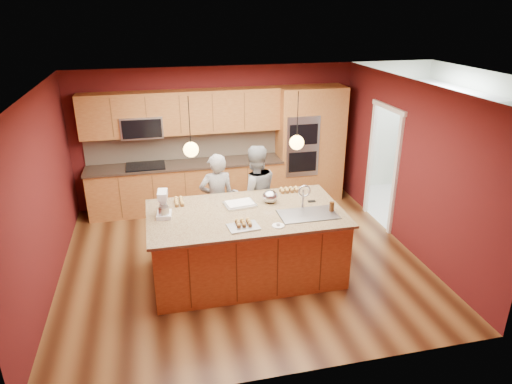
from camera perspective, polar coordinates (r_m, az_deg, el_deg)
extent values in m
plane|color=#402110|center=(7.33, -1.75, -8.45)|extent=(5.50, 5.50, 0.00)
plane|color=silver|center=(6.38, -2.04, 12.84)|extent=(5.50, 5.50, 0.00)
plane|color=#531415|center=(9.09, -5.00, 6.95)|extent=(5.50, 0.00, 5.50)
plane|color=#531415|center=(4.56, 4.36, -9.59)|extent=(5.50, 0.00, 5.50)
plane|color=#531415|center=(6.81, -25.21, -0.56)|extent=(0.00, 5.00, 5.00)
plane|color=#531415|center=(7.72, 18.59, 3.02)|extent=(0.00, 5.00, 5.00)
cube|color=#9C4E24|center=(9.03, -8.61, 0.64)|extent=(3.70, 0.60, 0.90)
cube|color=black|center=(8.86, -8.78, 3.41)|extent=(3.74, 0.64, 0.04)
cube|color=#C9B395|center=(9.05, -9.05, 5.83)|extent=(3.70, 0.03, 0.56)
cube|color=#9C4E24|center=(8.72, -9.23, 9.81)|extent=(3.70, 0.36, 0.80)
cube|color=black|center=(8.82, -13.64, 3.16)|extent=(0.72, 0.52, 0.03)
cube|color=#9FA2A5|center=(8.73, -14.08, 7.97)|extent=(0.76, 0.40, 0.40)
cube|color=#9C4E24|center=(9.21, 5.27, 5.87)|extent=(0.80, 0.60, 2.30)
cube|color=#9FA2A5|center=(8.93, 5.87, 5.63)|extent=(0.66, 0.04, 1.20)
cube|color=#9C4E24|center=(9.43, 9.05, 6.07)|extent=(0.50, 0.60, 2.30)
plane|color=silver|center=(9.60, 18.62, -1.89)|extent=(2.60, 2.60, 0.00)
plane|color=silver|center=(9.66, 24.21, 5.99)|extent=(0.00, 2.70, 2.70)
cube|color=white|center=(9.41, 23.80, 9.45)|extent=(0.35, 2.40, 0.75)
cylinder|color=black|center=(5.96, -8.31, 8.49)|extent=(0.01, 0.01, 0.70)
sphere|color=#FCB952|center=(6.05, -8.13, 5.27)|extent=(0.20, 0.20, 0.20)
cylinder|color=black|center=(6.24, 5.22, 9.26)|extent=(0.01, 0.01, 0.70)
sphere|color=#FCB952|center=(6.33, 5.11, 6.17)|extent=(0.20, 0.20, 0.20)
cube|color=#9C4E24|center=(6.74, -1.25, -6.62)|extent=(2.68, 1.45, 0.98)
cube|color=tan|center=(6.51, -1.29, -2.68)|extent=(2.78, 1.55, 0.04)
cube|color=#9FA2A5|center=(6.50, 6.48, -3.45)|extent=(0.80, 0.47, 0.18)
imported|color=black|center=(7.47, -4.88, -1.05)|extent=(0.61, 0.43, 1.59)
imported|color=slate|center=(7.56, -0.17, -0.30)|extent=(0.87, 0.71, 1.68)
cube|color=white|center=(6.47, -11.40, -2.80)|extent=(0.22, 0.28, 0.06)
cube|color=white|center=(6.51, -11.55, -1.14)|extent=(0.11, 0.09, 0.26)
cube|color=white|center=(6.37, -11.61, -0.32)|extent=(0.15, 0.27, 0.10)
cylinder|color=#B5B7BD|center=(6.41, -11.43, -2.39)|extent=(0.15, 0.15, 0.14)
cube|color=white|center=(6.71, -2.04, -1.56)|extent=(0.49, 0.39, 0.03)
cube|color=white|center=(6.70, -2.04, -1.41)|extent=(0.42, 0.32, 0.02)
cube|color=#9FA2A5|center=(6.05, -1.59, -4.38)|extent=(0.44, 0.33, 0.02)
ellipsoid|color=#B5B7BD|center=(6.78, 1.77, -0.57)|extent=(0.23, 0.23, 0.20)
cylinder|color=white|center=(6.10, 2.79, -4.24)|extent=(0.17, 0.17, 0.01)
cylinder|color=#391F0B|center=(6.58, 9.44, -1.85)|extent=(0.07, 0.07, 0.14)
cube|color=black|center=(6.88, 6.97, -1.15)|extent=(0.12, 0.07, 0.01)
cube|color=white|center=(9.41, 23.35, 0.08)|extent=(0.60, 0.62, 0.96)
cube|color=white|center=(9.99, 20.82, 2.01)|extent=(0.79, 0.80, 1.05)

